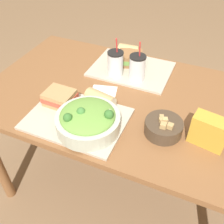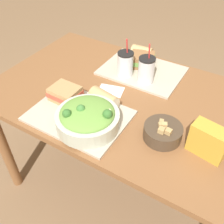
{
  "view_description": "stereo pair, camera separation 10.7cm",
  "coord_description": "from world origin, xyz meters",
  "px_view_note": "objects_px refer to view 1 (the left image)",
  "views": [
    {
      "loc": [
        0.34,
        -0.95,
        1.55
      ],
      "look_at": [
        0.02,
        -0.21,
        0.84
      ],
      "focal_mm": 42.0,
      "sensor_mm": 36.0,
      "label": 1
    },
    {
      "loc": [
        0.43,
        -0.9,
        1.55
      ],
      "look_at": [
        0.02,
        -0.21,
        0.84
      ],
      "focal_mm": 42.0,
      "sensor_mm": 36.0,
      "label": 2
    }
  ],
  "objects_px": {
    "soup_bowl": "(164,127)",
    "chip_bag": "(209,131)",
    "baguette_near": "(101,100)",
    "napkin_folded": "(104,91)",
    "drink_cup_dark": "(115,64)",
    "salad_bowl": "(88,120)",
    "sandwich_far": "(131,58)",
    "drink_cup_red": "(137,68)",
    "sandwich_near": "(60,98)",
    "baguette_far": "(129,51)"
  },
  "relations": [
    {
      "from": "soup_bowl",
      "to": "chip_bag",
      "type": "distance_m",
      "value": 0.18
    },
    {
      "from": "chip_bag",
      "to": "baguette_near",
      "type": "bearing_deg",
      "value": -173.58
    },
    {
      "from": "baguette_near",
      "to": "napkin_folded",
      "type": "xyz_separation_m",
      "value": [
        -0.04,
        0.12,
        -0.05
      ]
    },
    {
      "from": "napkin_folded",
      "to": "drink_cup_dark",
      "type": "bearing_deg",
      "value": 90.68
    },
    {
      "from": "salad_bowl",
      "to": "napkin_folded",
      "type": "height_order",
      "value": "salad_bowl"
    },
    {
      "from": "sandwich_far",
      "to": "drink_cup_red",
      "type": "xyz_separation_m",
      "value": [
        0.08,
        -0.13,
        0.03
      ]
    },
    {
      "from": "chip_bag",
      "to": "napkin_folded",
      "type": "distance_m",
      "value": 0.54
    },
    {
      "from": "sandwich_near",
      "to": "soup_bowl",
      "type": "bearing_deg",
      "value": 3.0
    },
    {
      "from": "chip_bag",
      "to": "napkin_folded",
      "type": "relative_size",
      "value": 1.05
    },
    {
      "from": "napkin_folded",
      "to": "salad_bowl",
      "type": "bearing_deg",
      "value": -78.71
    },
    {
      "from": "sandwich_near",
      "to": "napkin_folded",
      "type": "bearing_deg",
      "value": 52.66
    },
    {
      "from": "chip_bag",
      "to": "napkin_folded",
      "type": "xyz_separation_m",
      "value": [
        -0.52,
        0.15,
        -0.06
      ]
    },
    {
      "from": "salad_bowl",
      "to": "chip_bag",
      "type": "distance_m",
      "value": 0.48
    },
    {
      "from": "soup_bowl",
      "to": "baguette_near",
      "type": "xyz_separation_m",
      "value": [
        -0.31,
        0.04,
        0.01
      ]
    },
    {
      "from": "salad_bowl",
      "to": "sandwich_near",
      "type": "xyz_separation_m",
      "value": [
        -0.2,
        0.09,
        -0.02
      ]
    },
    {
      "from": "baguette_far",
      "to": "drink_cup_dark",
      "type": "relative_size",
      "value": 0.58
    },
    {
      "from": "sandwich_near",
      "to": "drink_cup_red",
      "type": "bearing_deg",
      "value": 52.75
    },
    {
      "from": "baguette_far",
      "to": "salad_bowl",
      "type": "bearing_deg",
      "value": -178.88
    },
    {
      "from": "drink_cup_red",
      "to": "napkin_folded",
      "type": "distance_m",
      "value": 0.2
    },
    {
      "from": "sandwich_near",
      "to": "drink_cup_dark",
      "type": "height_order",
      "value": "drink_cup_dark"
    },
    {
      "from": "soup_bowl",
      "to": "drink_cup_red",
      "type": "relative_size",
      "value": 0.73
    },
    {
      "from": "chip_bag",
      "to": "salad_bowl",
      "type": "bearing_deg",
      "value": -155.14
    },
    {
      "from": "sandwich_far",
      "to": "napkin_folded",
      "type": "xyz_separation_m",
      "value": [
        -0.04,
        -0.28,
        -0.04
      ]
    },
    {
      "from": "sandwich_near",
      "to": "drink_cup_red",
      "type": "distance_m",
      "value": 0.42
    },
    {
      "from": "soup_bowl",
      "to": "napkin_folded",
      "type": "distance_m",
      "value": 0.38
    },
    {
      "from": "baguette_near",
      "to": "sandwich_far",
      "type": "height_order",
      "value": "baguette_near"
    },
    {
      "from": "salad_bowl",
      "to": "chip_bag",
      "type": "height_order",
      "value": "chip_bag"
    },
    {
      "from": "chip_bag",
      "to": "baguette_far",
      "type": "bearing_deg",
      "value": 145.93
    },
    {
      "from": "sandwich_near",
      "to": "napkin_folded",
      "type": "distance_m",
      "value": 0.23
    },
    {
      "from": "soup_bowl",
      "to": "sandwich_far",
      "type": "bearing_deg",
      "value": 124.81
    },
    {
      "from": "sandwich_near",
      "to": "sandwich_far",
      "type": "xyz_separation_m",
      "value": [
        0.18,
        0.46,
        -0.0
      ]
    },
    {
      "from": "salad_bowl",
      "to": "baguette_near",
      "type": "distance_m",
      "value": 0.15
    },
    {
      "from": "sandwich_near",
      "to": "drink_cup_dark",
      "type": "xyz_separation_m",
      "value": [
        0.14,
        0.33,
        0.03
      ]
    },
    {
      "from": "soup_bowl",
      "to": "sandwich_near",
      "type": "distance_m",
      "value": 0.48
    },
    {
      "from": "drink_cup_red",
      "to": "drink_cup_dark",
      "type": "bearing_deg",
      "value": 180.0
    },
    {
      "from": "sandwich_near",
      "to": "chip_bag",
      "type": "height_order",
      "value": "chip_bag"
    },
    {
      "from": "sandwich_near",
      "to": "baguette_near",
      "type": "bearing_deg",
      "value": 19.3
    },
    {
      "from": "sandwich_near",
      "to": "baguette_near",
      "type": "xyz_separation_m",
      "value": [
        0.18,
        0.06,
        0.0
      ]
    },
    {
      "from": "sandwich_near",
      "to": "baguette_near",
      "type": "height_order",
      "value": "baguette_near"
    },
    {
      "from": "drink_cup_red",
      "to": "sandwich_near",
      "type": "bearing_deg",
      "value": -128.36
    },
    {
      "from": "sandwich_far",
      "to": "drink_cup_dark",
      "type": "height_order",
      "value": "drink_cup_dark"
    },
    {
      "from": "baguette_far",
      "to": "drink_cup_dark",
      "type": "height_order",
      "value": "drink_cup_dark"
    },
    {
      "from": "chip_bag",
      "to": "drink_cup_dark",
      "type": "bearing_deg",
      "value": 160.08
    },
    {
      "from": "napkin_folded",
      "to": "baguette_near",
      "type": "bearing_deg",
      "value": -72.3
    },
    {
      "from": "drink_cup_red",
      "to": "chip_bag",
      "type": "bearing_deg",
      "value": -36.66
    },
    {
      "from": "baguette_near",
      "to": "baguette_far",
      "type": "xyz_separation_m",
      "value": [
        -0.04,
        0.47,
        0.0
      ]
    },
    {
      "from": "soup_bowl",
      "to": "baguette_far",
      "type": "distance_m",
      "value": 0.62
    },
    {
      "from": "baguette_far",
      "to": "sandwich_far",
      "type": "bearing_deg",
      "value": -156.19
    },
    {
      "from": "salad_bowl",
      "to": "napkin_folded",
      "type": "distance_m",
      "value": 0.28
    },
    {
      "from": "sandwich_near",
      "to": "chip_bag",
      "type": "relative_size",
      "value": 0.93
    }
  ]
}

